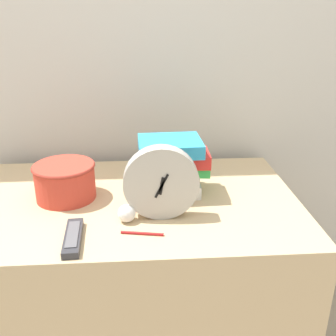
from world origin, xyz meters
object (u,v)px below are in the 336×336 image
object	(u,v)px
tv_remote	(73,237)
crumpled_paper_ball	(126,213)
desk_clock	(161,183)
pen	(142,233)
book_stack	(172,165)
basket	(65,180)

from	to	relation	value
tv_remote	crumpled_paper_ball	distance (m)	0.17
desk_clock	tv_remote	world-z (taller)	desk_clock
crumpled_paper_ball	pen	xyz separation A→B (m)	(0.05, -0.08, -0.02)
book_stack	basket	xyz separation A→B (m)	(-0.36, -0.02, -0.03)
desk_clock	book_stack	size ratio (longest dim) A/B	0.92
tv_remote	book_stack	bearing A→B (deg)	44.66
tv_remote	desk_clock	bearing A→B (deg)	25.43
book_stack	tv_remote	distance (m)	0.42
tv_remote	crumpled_paper_ball	size ratio (longest dim) A/B	3.37
desk_clock	book_stack	xyz separation A→B (m)	(0.05, 0.17, -0.01)
book_stack	crumpled_paper_ball	world-z (taller)	book_stack
book_stack	pen	world-z (taller)	book_stack
crumpled_paper_ball	tv_remote	bearing A→B (deg)	-145.63
tv_remote	crumpled_paper_ball	world-z (taller)	crumpled_paper_ball
basket	tv_remote	xyz separation A→B (m)	(0.06, -0.27, -0.05)
crumpled_paper_ball	pen	world-z (taller)	crumpled_paper_ball
book_stack	tv_remote	size ratio (longest dim) A/B	1.35
desk_clock	tv_remote	size ratio (longest dim) A/B	1.24
desk_clock	tv_remote	distance (m)	0.29
tv_remote	pen	distance (m)	0.19
pen	desk_clock	bearing A→B (deg)	59.01
book_stack	pen	distance (m)	0.31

